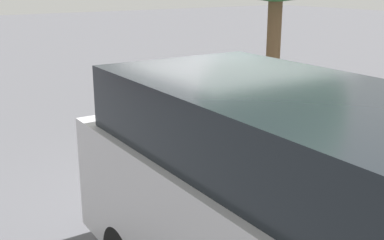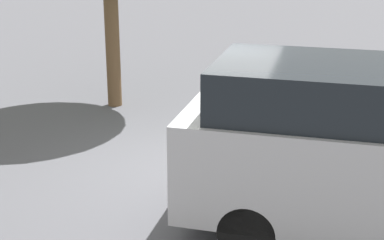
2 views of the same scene
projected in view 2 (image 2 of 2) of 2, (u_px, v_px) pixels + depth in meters
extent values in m
plane|color=#4C4C51|center=(191.00, 172.00, 9.20)|extent=(80.00, 80.00, 0.00)
cylinder|color=gray|center=(219.00, 134.00, 9.44)|extent=(0.05, 0.05, 0.96)
cube|color=#47474C|center=(220.00, 98.00, 9.25)|extent=(0.20, 0.12, 0.26)
sphere|color=maroon|center=(220.00, 88.00, 9.20)|extent=(0.11, 0.11, 0.11)
cube|color=black|center=(384.00, 92.00, 6.71)|extent=(3.91, 1.88, 0.60)
cylinder|color=black|center=(268.00, 173.00, 8.32)|extent=(0.68, 0.25, 0.68)
cylinder|color=black|center=(247.00, 231.00, 6.74)|extent=(0.68, 0.25, 0.68)
cylinder|color=brown|center=(112.00, 35.00, 12.10)|extent=(0.30, 0.30, 3.01)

